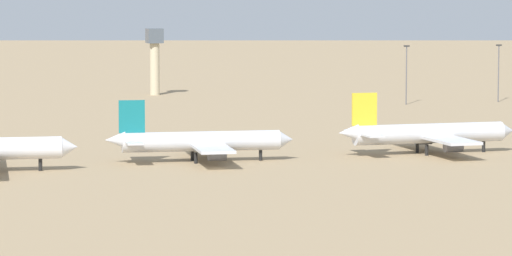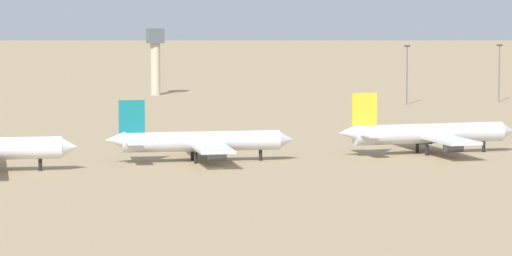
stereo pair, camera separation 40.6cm
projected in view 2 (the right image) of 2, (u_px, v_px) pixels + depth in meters
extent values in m
plane|color=#9E8460|center=(217.00, 168.00, 286.76)|extent=(4000.00, 4000.00, 0.00)
cone|color=white|center=(69.00, 147.00, 283.37)|extent=(3.68, 4.45, 4.13)
cylinder|color=black|center=(40.00, 165.00, 282.63)|extent=(0.76, 0.76, 2.39)
cylinder|color=silver|center=(201.00, 141.00, 296.88)|extent=(32.90, 7.68, 4.08)
cone|color=silver|center=(286.00, 140.00, 300.13)|extent=(3.47, 4.19, 3.88)
cone|color=silver|center=(115.00, 140.00, 293.58)|extent=(4.44, 3.90, 3.47)
cube|color=#14727A|center=(132.00, 116.00, 293.76)|extent=(5.33, 1.10, 6.63)
cube|color=silver|center=(130.00, 139.00, 298.23)|extent=(4.02, 7.26, 0.37)
cube|color=silver|center=(134.00, 143.00, 290.24)|extent=(4.02, 7.26, 0.37)
cube|color=silver|center=(206.00, 144.00, 297.13)|extent=(10.52, 33.22, 0.57)
cylinder|color=slate|center=(206.00, 147.00, 304.94)|extent=(3.90, 2.64, 2.24)
cylinder|color=slate|center=(217.00, 155.00, 289.97)|extent=(3.90, 2.64, 2.24)
cylinder|color=black|center=(261.00, 155.00, 299.46)|extent=(0.71, 0.71, 2.24)
cylinder|color=black|center=(192.00, 155.00, 299.30)|extent=(0.71, 0.71, 2.24)
cylinder|color=black|center=(196.00, 158.00, 294.51)|extent=(0.71, 0.71, 2.24)
cylinder|color=silver|center=(429.00, 133.00, 311.18)|extent=(34.12, 4.50, 4.26)
cone|color=silver|center=(507.00, 131.00, 316.43)|extent=(3.22, 4.07, 4.05)
cone|color=silver|center=(348.00, 133.00, 305.86)|extent=(4.29, 3.65, 3.62)
cube|color=yellow|center=(364.00, 109.00, 306.41)|extent=(5.54, 0.57, 6.92)
cube|color=silver|center=(357.00, 131.00, 310.97)|extent=(3.46, 7.27, 0.38)
cube|color=silver|center=(371.00, 135.00, 302.84)|extent=(3.46, 7.27, 0.38)
cube|color=silver|center=(434.00, 136.00, 311.54)|extent=(7.49, 34.14, 0.60)
cylinder|color=slate|center=(423.00, 139.00, 319.61)|extent=(3.85, 2.37, 2.34)
cylinder|color=slate|center=(453.00, 147.00, 304.36)|extent=(3.85, 2.37, 2.34)
cylinder|color=black|center=(484.00, 147.00, 315.17)|extent=(0.75, 0.75, 2.34)
cylinder|color=black|center=(417.00, 148.00, 313.48)|extent=(0.75, 0.75, 2.34)
cylinder|color=black|center=(427.00, 150.00, 308.60)|extent=(0.75, 0.75, 2.34)
cylinder|color=#C6B793|center=(155.00, 69.00, 484.05)|extent=(3.20, 3.20, 17.42)
cube|color=#4C5660|center=(155.00, 36.00, 482.98)|extent=(5.20, 5.20, 4.91)
cylinder|color=#59595E|center=(407.00, 76.00, 443.88)|extent=(0.36, 0.36, 17.77)
cube|color=#333333|center=(407.00, 46.00, 443.00)|extent=(1.80, 0.50, 0.50)
cylinder|color=#59595E|center=(499.00, 74.00, 454.26)|extent=(0.36, 0.36, 17.63)
cube|color=#333333|center=(500.00, 45.00, 453.39)|extent=(1.80, 0.50, 0.50)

